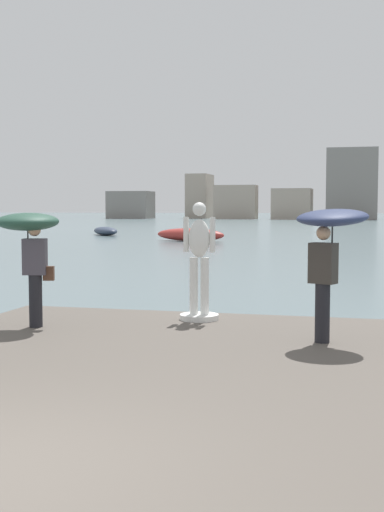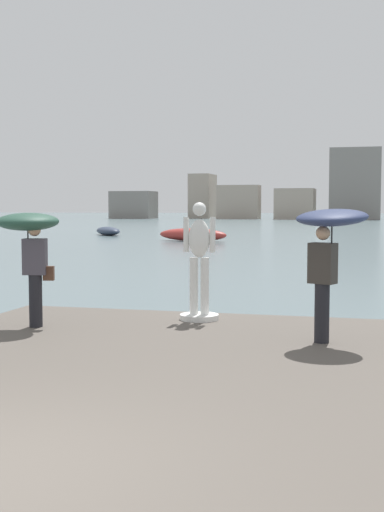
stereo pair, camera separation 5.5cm
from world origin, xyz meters
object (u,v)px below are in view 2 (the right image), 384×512
Objects in this scene: onlooker_right at (329,236)px; onlooker_left at (30,235)px; boat_near at (108,231)px; boat_far at (192,235)px; statue_white_figure at (199,268)px.

onlooker_left is at bearing 178.18° from onlooker_right.
boat_far reaches higher than boat_near.
onlooker_right is 0.47× the size of boat_near.
boat_far is at bearing 104.53° from statue_white_figure.
boat_near is at bearing 109.80° from onlooker_left.
boat_near is at bearing 115.31° from onlooker_right.
boat_far is at bearing 107.41° from onlooker_right.
boat_far is at bearing 99.99° from onlooker_left.
statue_white_figure is at bearing -75.47° from boat_far.
boat_near is 11.88m from boat_far.
onlooker_right is at bearing -33.29° from statue_white_figure.
boat_near is (-17.99, 41.45, -0.98)m from statue_white_figure.
onlooker_left is 45.55m from boat_near.
onlooker_right reaches higher than boat_far.
boat_near is (-20.32, 42.98, -1.62)m from onlooker_right.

